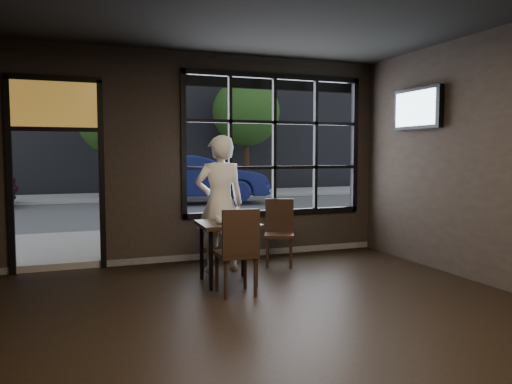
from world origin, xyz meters
name	(u,v)px	position (x,y,z in m)	size (l,w,h in m)	color
floor	(299,337)	(0.00, 0.00, -0.01)	(6.00, 7.00, 0.02)	black
window_frame	(274,145)	(1.20, 3.50, 1.80)	(3.06, 0.12, 2.28)	black
stained_transom	(55,104)	(-2.10, 3.50, 2.35)	(1.20, 0.06, 0.70)	orange
street_asphalt	(109,184)	(0.00, 24.00, -0.02)	(60.00, 41.00, 0.04)	#545456
building_across	(107,39)	(0.00, 23.00, 7.50)	(28.00, 12.00, 15.00)	#5B5956
cafe_table	(228,253)	(-0.05, 2.01, 0.40)	(0.73, 0.73, 0.79)	black
chair_near	(236,251)	(-0.11, 1.51, 0.52)	(0.45, 0.45, 1.03)	black
chair_window	(279,233)	(0.95, 2.70, 0.49)	(0.42, 0.42, 0.98)	black
man	(220,204)	(0.04, 2.70, 0.96)	(0.70, 0.46, 1.92)	silver
hotdog	(228,219)	(-0.01, 2.14, 0.82)	(0.20, 0.08, 0.06)	tan
cup	(220,220)	(-0.18, 1.91, 0.84)	(0.12, 0.12, 0.10)	silver
tv	(417,109)	(2.93, 2.13, 2.33)	(0.12, 1.04, 0.61)	black
navy_car	(198,178)	(2.00, 11.96, 0.85)	(1.59, 4.56, 1.50)	#131B51
tree_left	(111,122)	(-0.51, 14.53, 2.78)	(2.32, 2.32, 3.95)	#332114
tree_right	(246,113)	(4.87, 15.37, 3.31)	(2.76, 2.76, 4.71)	#332114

